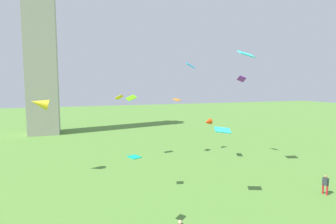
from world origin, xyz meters
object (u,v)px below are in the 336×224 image
Objects in this scene: kite_flying_8 at (242,79)px; kite_flying_3 at (191,65)px; monument_obelisk at (39,13)px; kite_flying_0 at (40,103)px; kite_flying_1 at (223,130)px; kite_flying_2 at (134,157)px; kite_flying_9 at (246,54)px; person_2 at (325,183)px; kite_flying_4 at (119,97)px; kite_flying_5 at (177,100)px; kite_flying_10 at (131,98)px; kite_flying_7 at (208,122)px.

kite_flying_3 is at bearing -67.06° from kite_flying_8.
monument_obelisk is 31.15m from kite_flying_0.
monument_obelisk is 30.40× the size of kite_flying_1.
kite_flying_2 is (-7.91, -2.69, -0.83)m from kite_flying_1.
monument_obelisk reaches higher than kite_flying_9.
monument_obelisk is 35.38m from kite_flying_3.
kite_flying_3 is at bearing -154.43° from person_2.
kite_flying_4 is 0.61× the size of kite_flying_8.
kite_flying_5 is (9.42, 11.09, -0.94)m from kite_flying_4.
person_2 is at bearing 59.37° from kite_flying_0.
kite_flying_8 is 6.01m from kite_flying_9.
kite_flying_5 reaches higher than person_2.
kite_flying_10 is (12.31, -22.87, -14.99)m from monument_obelisk.
kite_flying_0 is 22.22m from kite_flying_7.
kite_flying_5 is at bearing -24.55° from kite_flying_10.
kite_flying_2 is at bearing -117.96° from kite_flying_10.
kite_flying_4 reaches higher than kite_flying_2.
kite_flying_8 is at bearing 116.88° from kite_flying_5.
kite_flying_2 is at bearing -95.04° from person_2.
kite_flying_3 reaches higher than kite_flying_10.
person_2 is 22.87m from kite_flying_10.
kite_flying_2 is at bearing -141.55° from kite_flying_1.
kite_flying_7 is 11.83m from kite_flying_10.
kite_flying_0 reaches higher than kite_flying_5.
kite_flying_10 is (-4.34, 15.08, 2.00)m from kite_flying_1.
monument_obelisk reaches higher than kite_flying_5.
kite_flying_5 is 8.77m from kite_flying_8.
monument_obelisk is 39.49m from kite_flying_8.
person_2 is at bearing 12.58° from kite_flying_8.
person_2 is 0.87× the size of kite_flying_9.
monument_obelisk is 48.56× the size of kite_flying_4.
kite_flying_2 is 1.08× the size of kite_flying_4.
person_2 is 1.17× the size of kite_flying_7.
kite_flying_9 is at bearing -27.75° from kite_flying_7.
kite_flying_1 is at bearing 44.22° from kite_flying_5.
kite_flying_5 is 6.00m from kite_flying_10.
kite_flying_2 reaches higher than person_2.
kite_flying_10 is (-13.56, 4.18, -2.42)m from kite_flying_8.
kite_flying_10 reaches higher than kite_flying_1.
person_2 is at bearing 5.53° from kite_flying_1.
kite_flying_7 is at bearing 85.73° from kite_flying_1.
person_2 is at bearing 97.30° from kite_flying_4.
kite_flying_5 is 0.96× the size of kite_flying_10.
kite_flying_8 reaches higher than person_2.
kite_flying_1 is 1.02× the size of kite_flying_7.
kite_flying_8 is (17.13, 13.58, 5.26)m from kite_flying_2.
kite_flying_7 is (-2.04, 17.76, 3.14)m from person_2.
kite_flying_8 is (0.30, 13.15, 9.26)m from person_2.
kite_flying_9 is at bearing 81.87° from kite_flying_5.
kite_flying_4 is 19.69m from kite_flying_7.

